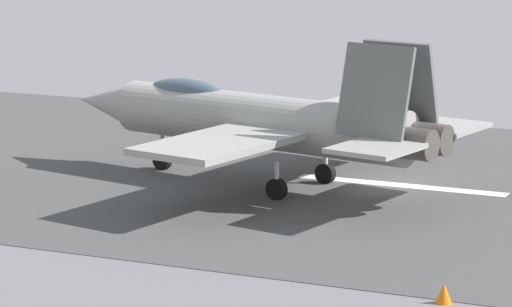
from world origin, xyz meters
TOP-DOWN VIEW (x-y plane):
  - ground_plane at (0.00, 0.00)m, footprint 400.00×400.00m
  - runway_strip at (-0.02, 0.00)m, footprint 240.00×26.00m
  - fighter_jet at (4.70, 1.96)m, footprint 17.03×14.22m
  - marker_cone_near at (-5.63, 13.18)m, footprint 0.44×0.44m

SIDE VIEW (x-z plane):
  - ground_plane at x=0.00m, z-range 0.00..0.00m
  - runway_strip at x=-0.02m, z-range 0.00..0.02m
  - marker_cone_near at x=-5.63m, z-range 0.00..0.55m
  - fighter_jet at x=4.70m, z-range -0.37..5.30m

